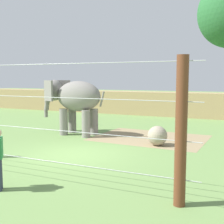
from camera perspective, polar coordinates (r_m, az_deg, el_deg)
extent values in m
plane|color=#6B8E4C|center=(12.06, -7.17, -7.99)|extent=(120.00, 120.00, 0.00)
cube|color=#937F5B|center=(15.27, 7.26, -4.90)|extent=(5.61, 4.31, 0.01)
cube|color=tan|center=(24.40, 9.87, 1.54)|extent=(36.00, 1.80, 1.89)
cylinder|color=gray|center=(16.05, -9.20, -1.88)|extent=(0.44, 0.44, 1.39)
cylinder|color=gray|center=(16.65, -7.59, -1.55)|extent=(0.44, 0.44, 1.39)
cylinder|color=gray|center=(15.23, -4.97, -2.26)|extent=(0.44, 0.44, 1.39)
cylinder|color=gray|center=(15.86, -3.45, -1.90)|extent=(0.44, 0.44, 1.39)
ellipsoid|color=gray|center=(15.80, -6.40, 3.02)|extent=(2.67, 1.56, 1.59)
ellipsoid|color=gray|center=(16.76, -10.96, 4.09)|extent=(1.05, 1.16, 1.14)
cube|color=gray|center=(16.24, -12.02, 4.00)|extent=(0.83, 0.52, 1.09)
cube|color=gray|center=(17.16, -9.44, 4.18)|extent=(0.87, 0.41, 1.09)
cylinder|color=gray|center=(17.05, -12.03, 2.73)|extent=(0.51, 0.35, 0.62)
cylinder|color=gray|center=(17.17, -12.30, 1.29)|extent=(0.37, 0.28, 0.58)
cylinder|color=gray|center=(17.26, -12.47, -0.05)|extent=(0.22, 0.22, 0.55)
cylinder|color=gray|center=(15.03, -1.90, 2.51)|extent=(0.31, 0.12, 0.79)
sphere|color=gray|center=(13.54, 8.64, -4.49)|extent=(0.88, 0.88, 0.88)
cylinder|color=brown|center=(7.09, 13.02, -3.76)|extent=(0.28, 0.28, 3.53)
cylinder|color=#B7B7BC|center=(9.52, -17.08, -8.21)|extent=(10.60, 0.02, 0.02)
cylinder|color=#B7B7BC|center=(9.34, -17.27, -2.76)|extent=(10.60, 0.02, 0.02)
cylinder|color=#B7B7BC|center=(9.24, -17.46, 2.87)|extent=(10.60, 0.02, 0.02)
cylinder|color=#B7B7BC|center=(9.23, -17.65, 8.56)|extent=(10.60, 0.02, 0.02)
cylinder|color=#33384C|center=(8.81, -20.64, -10.87)|extent=(0.15, 0.15, 0.88)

